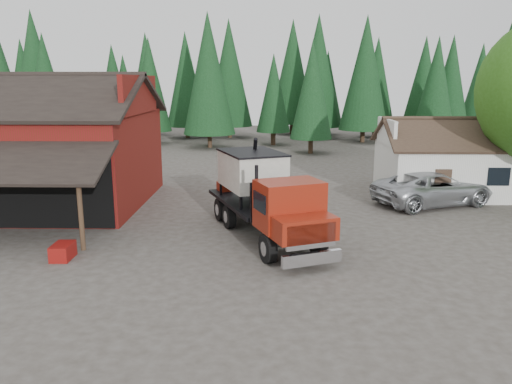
{
  "coord_description": "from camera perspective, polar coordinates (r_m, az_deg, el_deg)",
  "views": [
    {
      "loc": [
        1.81,
        -16.99,
        6.7
      ],
      "look_at": [
        1.35,
        4.97,
        1.8
      ],
      "focal_mm": 35.0,
      "sensor_mm": 36.0,
      "label": 1
    }
  ],
  "objects": [
    {
      "name": "farmhouse",
      "position": [
        32.4,
        21.41,
        2.77
      ],
      "size": [
        8.6,
        6.42,
        4.65
      ],
      "color": "silver",
      "rests_on": "ground"
    },
    {
      "name": "red_barn",
      "position": [
        30.05,
        -24.11,
        3.82
      ],
      "size": [
        12.8,
        13.63,
        7.18
      ],
      "color": "maroon",
      "rests_on": "ground"
    },
    {
      "name": "near_pine_a",
      "position": [
        50.9,
        -27.23,
        10.88
      ],
      "size": [
        4.4,
        4.4,
        11.4
      ],
      "color": "#382619",
      "rests_on": "ground"
    },
    {
      "name": "near_pine_d",
      "position": [
        51.32,
        -5.46,
        13.3
      ],
      "size": [
        5.28,
        5.28,
        13.4
      ],
      "color": "#382619",
      "rests_on": "ground"
    },
    {
      "name": "equip_box",
      "position": [
        20.66,
        -21.21,
        -6.35
      ],
      "size": [
        0.72,
        1.11,
        0.6
      ],
      "primitive_type": "cube",
      "rotation": [
        0.0,
        0.0,
        0.02
      ],
      "color": "maroon",
      "rests_on": "ground"
    },
    {
      "name": "near_pine_b",
      "position": [
        47.18,
        6.41,
        11.52
      ],
      "size": [
        3.96,
        3.96,
        10.4
      ],
      "color": "#382619",
      "rests_on": "ground"
    },
    {
      "name": "feed_truck",
      "position": [
        21.55,
        1.0,
        -0.2
      ],
      "size": [
        5.65,
        9.42,
        4.14
      ],
      "rotation": [
        0.0,
        0.0,
        0.38
      ],
      "color": "black",
      "rests_on": "ground"
    },
    {
      "name": "ground",
      "position": [
        18.35,
        -4.6,
        -8.88
      ],
      "size": [
        120.0,
        120.0,
        0.0
      ],
      "primitive_type": "plane",
      "color": "#3F3931",
      "rests_on": "ground"
    },
    {
      "name": "conifer_backdrop",
      "position": [
        59.39,
        -0.57,
        6.11
      ],
      "size": [
        76.0,
        16.0,
        16.0
      ],
      "primitive_type": null,
      "color": "black",
      "rests_on": "ground"
    },
    {
      "name": "near_pine_c",
      "position": [
        47.49,
        26.93,
        11.49
      ],
      "size": [
        4.84,
        4.84,
        12.4
      ],
      "color": "#382619",
      "rests_on": "ground"
    },
    {
      "name": "silver_car",
      "position": [
        29.09,
        19.58,
        0.4
      ],
      "size": [
        7.36,
        5.31,
        1.86
      ],
      "primitive_type": "imported",
      "rotation": [
        0.0,
        0.0,
        1.94
      ],
      "color": "#B5B9BD",
      "rests_on": "ground"
    }
  ]
}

